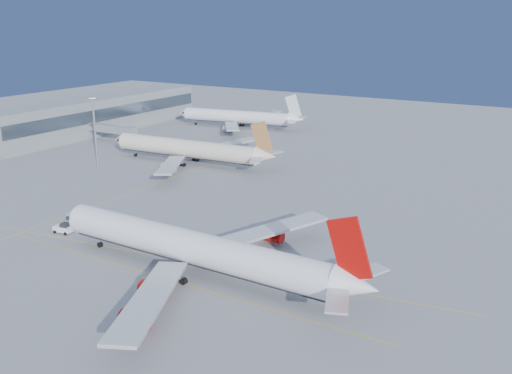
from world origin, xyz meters
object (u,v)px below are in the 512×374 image
Objects in this scene: pushback_tug at (64,228)px; light_mast at (95,126)px; airliner_virgin at (197,249)px; airliner_third at (239,117)px; airliner_etihad at (190,149)px.

light_mast is at bearing 119.89° from pushback_tug.
airliner_virgin reaches higher than pushback_tug.
airliner_virgin is 40.33m from pushback_tug.
airliner_third reaches higher than pushback_tug.
airliner_etihad is (-54.61, 69.15, -0.27)m from airliner_virgin.
pushback_tug is at bearing -84.20° from airliner_third.
light_mast is at bearing -100.97° from airliner_third.
airliner_third is 13.30× the size of pushback_tug.
airliner_virgin is 1.12× the size of airliner_etihad.
airliner_virgin is 92.75m from light_mast.
light_mast is (-37.95, 47.21, 12.81)m from pushback_tug.
airliner_virgin is at bearing -32.39° from light_mast.
airliner_third is 135.65m from pushback_tug.
airliner_etihad reaches higher than airliner_third.
airliner_etihad is at bearing 93.39° from pushback_tug.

